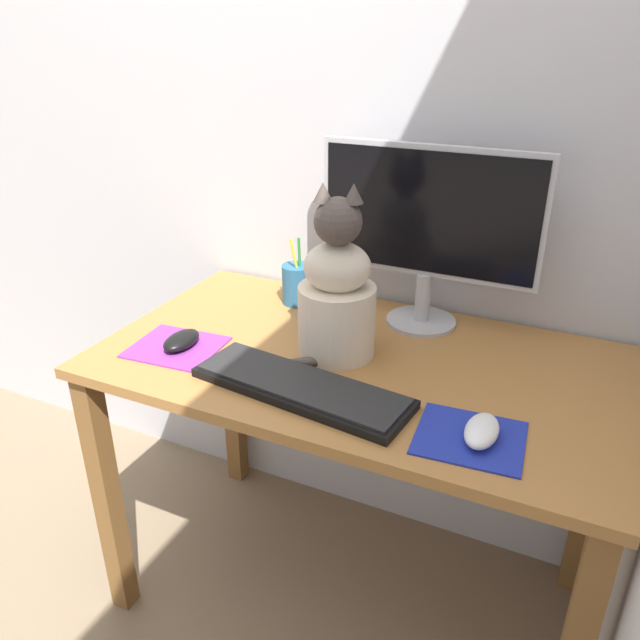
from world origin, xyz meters
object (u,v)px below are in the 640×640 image
monitor (428,225)px  keyboard (301,387)px  computer_mouse_left (181,340)px  computer_mouse_right (482,431)px  cat (337,294)px  pen_cup (297,284)px

monitor → keyboard: 0.49m
computer_mouse_left → computer_mouse_right: (0.69, -0.06, 0.00)m
keyboard → computer_mouse_left: size_ratio=4.42×
keyboard → cat: 0.22m
keyboard → computer_mouse_right: bearing=5.5°
computer_mouse_left → computer_mouse_right: computer_mouse_right is taller
monitor → cat: monitor is taller
computer_mouse_right → pen_cup: size_ratio=0.60×
keyboard → computer_mouse_left: (-0.33, 0.05, 0.01)m
computer_mouse_left → computer_mouse_right: 0.69m
computer_mouse_right → cat: bearing=152.4°
monitor → computer_mouse_right: monitor is taller
keyboard → computer_mouse_left: bearing=178.2°
computer_mouse_left → keyboard: bearing=-8.7°
pen_cup → monitor: bearing=3.2°
pen_cup → keyboard: bearing=-62.0°
monitor → keyboard: bearing=-107.0°
keyboard → pen_cup: 0.44m
pen_cup → computer_mouse_left: bearing=-109.7°
computer_mouse_right → pen_cup: pen_cup is taller
pen_cup → cat: bearing=-45.4°
cat → pen_cup: cat is taller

